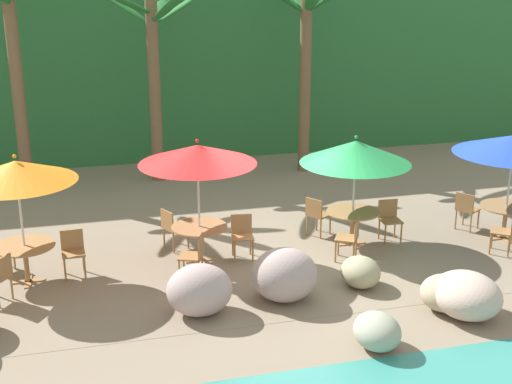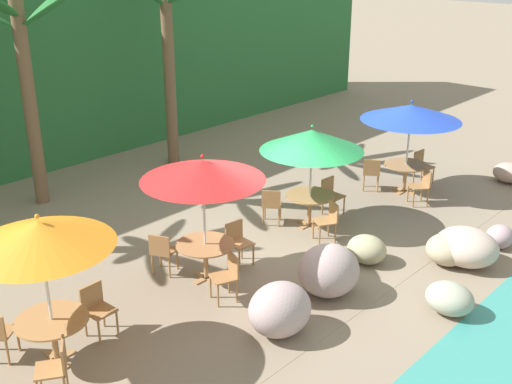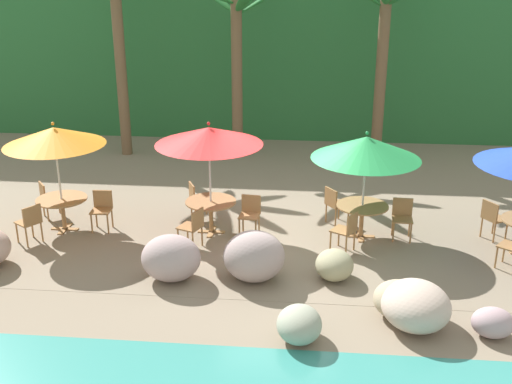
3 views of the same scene
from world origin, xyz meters
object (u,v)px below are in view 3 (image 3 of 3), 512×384
(chair_orange_left, at_px, (30,221))
(palm_tree_nearest, at_px, (118,24))
(umbrella_red, at_px, (209,136))
(palm_tree_second, at_px, (237,41))
(chair_red_inland, at_px, (197,198))
(chair_green_left, at_px, (347,229))
(dining_table_red, at_px, (211,206))
(chair_orange_inland, at_px, (48,197))
(palm_tree_third, at_px, (385,29))
(dining_table_orange, at_px, (62,204))
(chair_green_inland, at_px, (334,203))
(umbrella_green, at_px, (366,148))
(chair_red_left, at_px, (193,225))
(chair_red_seaward, at_px, (250,212))
(chair_orange_seaward, at_px, (102,207))
(umbrella_orange, at_px, (54,136))
(chair_blue_inland, at_px, (493,217))
(dining_table_green, at_px, (362,211))
(chair_green_seaward, at_px, (402,216))

(chair_orange_left, xyz_separation_m, palm_tree_nearest, (0.12, 6.50, 3.37))
(umbrella_red, distance_m, palm_tree_second, 5.90)
(chair_red_inland, xyz_separation_m, chair_green_left, (3.34, -1.44, 0.00))
(dining_table_red, distance_m, chair_green_left, 2.98)
(chair_orange_inland, distance_m, palm_tree_nearest, 6.15)
(chair_orange_left, bearing_deg, palm_tree_third, 40.58)
(dining_table_orange, xyz_separation_m, dining_table_red, (3.26, 0.16, 0.00))
(chair_green_inland, distance_m, palm_tree_nearest, 8.59)
(umbrella_green, distance_m, palm_tree_nearest, 8.94)
(chair_red_left, bearing_deg, dining_table_red, 74.49)
(chair_orange_inland, distance_m, chair_orange_left, 1.39)
(chair_orange_left, xyz_separation_m, palm_tree_second, (3.55, 6.68, 2.91))
(chair_red_seaward, xyz_separation_m, chair_green_inland, (1.82, 0.72, 0.00))
(chair_orange_seaward, bearing_deg, umbrella_green, 0.94)
(umbrella_orange, xyz_separation_m, umbrella_green, (6.51, 0.23, -0.13))
(dining_table_red, height_order, chair_blue_inland, chair_blue_inland)
(chair_green_inland, height_order, palm_tree_second, palm_tree_second)
(dining_table_orange, bearing_deg, dining_table_red, 2.73)
(dining_table_red, xyz_separation_m, dining_table_green, (3.24, 0.07, 0.00))
(umbrella_red, distance_m, chair_red_inland, 1.88)
(chair_orange_inland, height_order, umbrella_green, umbrella_green)
(umbrella_red, distance_m, dining_table_red, 1.58)
(chair_orange_inland, relative_size, umbrella_red, 0.35)
(umbrella_green, height_order, chair_green_inland, umbrella_green)
(chair_orange_inland, height_order, chair_green_left, same)
(dining_table_orange, distance_m, palm_tree_second, 7.27)
(palm_tree_second, bearing_deg, chair_red_inland, -93.84)
(chair_orange_left, bearing_deg, umbrella_green, 8.12)
(dining_table_red, xyz_separation_m, palm_tree_second, (-0.11, 5.76, 2.81))
(chair_red_inland, distance_m, umbrella_green, 4.03)
(umbrella_orange, height_order, chair_red_inland, umbrella_orange)
(palm_tree_nearest, bearing_deg, chair_red_seaward, -51.87)
(chair_red_inland, bearing_deg, chair_red_left, -82.00)
(umbrella_red, distance_m, chair_green_seaward, 4.43)
(dining_table_green, relative_size, chair_green_left, 1.26)
(chair_red_inland, bearing_deg, chair_green_seaward, -7.68)
(umbrella_orange, xyz_separation_m, chair_red_inland, (2.82, 0.88, -1.63))
(umbrella_orange, distance_m, palm_tree_nearest, 6.01)
(dining_table_green, xyz_separation_m, chair_blue_inland, (2.75, 0.15, -0.10))
(chair_red_left, xyz_separation_m, umbrella_green, (3.47, 0.89, 1.49))
(dining_table_orange, distance_m, palm_tree_third, 9.87)
(dining_table_red, relative_size, chair_red_left, 1.26)
(dining_table_red, bearing_deg, chair_green_left, -13.78)
(chair_orange_seaward, distance_m, umbrella_green, 5.86)
(chair_orange_inland, distance_m, chair_green_left, 6.85)
(umbrella_orange, distance_m, chair_green_seaward, 7.54)
(palm_tree_nearest, bearing_deg, chair_blue_inland, -29.41)
(umbrella_red, bearing_deg, umbrella_orange, -177.27)
(dining_table_green, bearing_deg, palm_tree_second, 120.49)
(palm_tree_nearest, bearing_deg, dining_table_green, -39.15)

